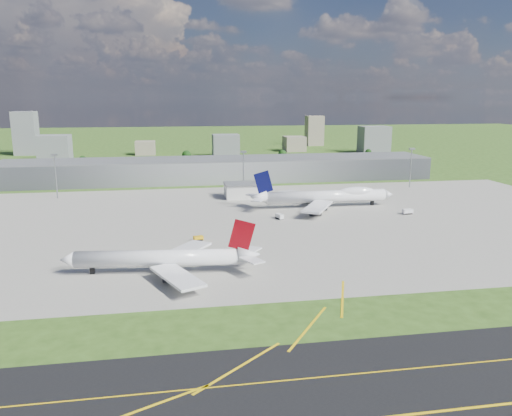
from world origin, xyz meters
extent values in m
plane|color=#304D18|center=(0.00, 150.00, 0.00)|extent=(1400.00, 1400.00, 0.00)
cube|color=gray|center=(10.00, 40.00, 0.04)|extent=(360.00, 190.00, 0.08)
cube|color=gray|center=(0.00, 165.00, 7.50)|extent=(300.00, 42.00, 15.00)
cube|color=silver|center=(10.00, 100.00, 4.00)|extent=(26.00, 16.00, 8.00)
cylinder|color=gray|center=(-100.00, 115.00, 12.50)|extent=(0.70, 0.70, 25.00)
cube|color=gray|center=(-100.00, 115.00, 25.30)|extent=(3.50, 2.00, 1.20)
cylinder|color=gray|center=(10.00, 115.00, 12.50)|extent=(0.70, 0.70, 25.00)
cube|color=gray|center=(10.00, 115.00, 25.30)|extent=(3.50, 2.00, 1.20)
cylinder|color=gray|center=(120.00, 115.00, 12.50)|extent=(0.70, 0.70, 25.00)
cube|color=gray|center=(120.00, 115.00, 25.30)|extent=(3.50, 2.00, 1.20)
cylinder|color=white|center=(-39.25, -23.80, 5.14)|extent=(54.46, 11.36, 5.60)
cone|color=white|center=(-68.50, -20.66, 5.14)|extent=(5.24, 6.07, 5.60)
cone|color=white|center=(-8.61, -27.09, 5.88)|extent=(8.03, 6.37, 5.60)
cube|color=maroon|center=(-41.11, -23.60, 3.40)|extent=(44.41, 7.03, 1.21)
cube|color=white|center=(-32.78, -37.89, 3.46)|extent=(17.51, 25.61, 0.84)
cube|color=white|center=(-29.94, -11.41, 3.46)|extent=(21.11, 24.57, 0.84)
cube|color=maroon|center=(-10.93, -26.84, 12.61)|extent=(9.30, 1.46, 11.29)
cylinder|color=#38383D|center=(-34.67, -34.16, 1.68)|extent=(5.43, 3.52, 2.99)
cylinder|color=#38383D|center=(-32.58, -14.65, 1.68)|extent=(5.43, 3.52, 2.99)
cube|color=black|center=(-34.13, -28.58, 1.17)|extent=(1.61, 1.27, 2.33)
cube|color=black|center=(-33.23, -20.22, 1.17)|extent=(1.61, 1.27, 2.33)
cube|color=black|center=(-60.61, -21.50, 1.17)|extent=(1.61, 1.27, 2.33)
cylinder|color=white|center=(47.77, 66.36, 5.79)|extent=(65.31, 6.77, 6.53)
cone|color=white|center=(83.05, 66.24, 5.79)|extent=(5.29, 6.55, 6.53)
cone|color=white|center=(10.92, 66.50, 6.63)|extent=(8.45, 6.56, 6.53)
cube|color=navy|center=(49.88, 66.36, 3.77)|extent=(53.54, 2.87, 1.37)
ellipsoid|color=white|center=(64.75, 66.30, 7.75)|extent=(20.91, 6.60, 5.88)
cube|color=white|center=(38.38, 82.38, 3.90)|extent=(22.82, 30.20, 0.95)
cube|color=white|center=(38.27, 50.41, 3.90)|extent=(22.97, 30.16, 0.95)
cube|color=#060833|center=(13.55, 66.49, 14.32)|extent=(10.49, 0.56, 12.72)
cylinder|color=#38383D|center=(42.34, 75.86, 1.90)|extent=(5.80, 3.39, 3.37)
cylinder|color=#38383D|center=(36.30, 86.41, 1.90)|extent=(5.80, 3.39, 3.37)
cylinder|color=#38383D|center=(42.27, 56.91, 1.90)|extent=(5.80, 3.39, 3.37)
cylinder|color=#38383D|center=(36.15, 46.40, 1.90)|extent=(5.80, 3.39, 3.37)
cube|color=black|center=(41.47, 71.13, 1.32)|extent=(1.69, 1.27, 2.63)
cube|color=black|center=(41.44, 61.65, 1.32)|extent=(1.69, 1.27, 2.63)
cube|color=black|center=(74.10, 66.27, 1.32)|extent=(1.69, 1.27, 2.63)
cube|color=#ECAE0D|center=(-23.61, 12.56, 1.21)|extent=(4.35, 3.23, 1.55)
cube|color=black|center=(-23.61, 12.56, 0.43)|extent=(3.83, 3.17, 0.70)
cube|color=white|center=(17.27, 43.62, 1.51)|extent=(3.64, 5.36, 2.17)
cube|color=black|center=(17.27, 43.62, 0.43)|extent=(3.51, 4.70, 0.70)
cube|color=white|center=(83.32, 42.91, 1.56)|extent=(5.30, 2.91, 2.26)
cube|color=black|center=(83.32, 42.91, 0.43)|extent=(4.56, 2.94, 0.70)
cube|color=slate|center=(-140.00, 300.00, 12.00)|extent=(28.00, 22.00, 24.00)
cube|color=gray|center=(-60.00, 340.00, 7.00)|extent=(20.00, 18.00, 14.00)
cube|color=slate|center=(20.00, 310.00, 11.00)|extent=(26.00, 20.00, 22.00)
cube|color=gray|center=(100.00, 350.00, 8.00)|extent=(22.00, 24.00, 16.00)
cube|color=slate|center=(180.00, 320.00, 14.00)|extent=(30.00, 22.00, 28.00)
cube|color=slate|center=(-180.00, 360.00, 22.00)|extent=(22.00, 20.00, 44.00)
cube|color=gray|center=(140.00, 410.00, 18.00)|extent=(20.00, 18.00, 36.00)
cylinder|color=#382314|center=(-110.00, 265.00, 1.50)|extent=(0.70, 0.70, 3.00)
sphere|color=black|center=(-110.00, 265.00, 4.88)|extent=(6.75, 6.75, 6.75)
cylinder|color=#382314|center=(-20.00, 280.00, 1.80)|extent=(0.70, 0.70, 3.60)
sphere|color=black|center=(-20.00, 280.00, 5.85)|extent=(8.10, 8.10, 8.10)
cylinder|color=#382314|center=(70.00, 275.00, 1.70)|extent=(0.70, 0.70, 3.40)
sphere|color=black|center=(70.00, 275.00, 5.53)|extent=(7.65, 7.65, 7.65)
cylinder|color=#382314|center=(160.00, 285.00, 1.40)|extent=(0.70, 0.70, 2.80)
sphere|color=black|center=(160.00, 285.00, 4.55)|extent=(6.30, 6.30, 6.30)
camera|label=1|loc=(-32.90, -186.20, 57.65)|focal=35.00mm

